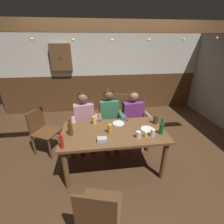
# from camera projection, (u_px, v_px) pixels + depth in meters

# --- Properties ---
(ground_plane) EXTENTS (7.13, 7.13, 0.00)m
(ground_plane) POSITION_uv_depth(u_px,v_px,m) (113.00, 161.00, 2.94)
(ground_plane) COLOR #4C331E
(back_wall_upper) EXTENTS (5.94, 0.12, 1.21)m
(back_wall_upper) POSITION_uv_depth(u_px,v_px,m) (101.00, 54.00, 4.50)
(back_wall_upper) COLOR silver
(back_wall_wainscot) EXTENTS (5.94, 0.12, 1.12)m
(back_wall_wainscot) POSITION_uv_depth(u_px,v_px,m) (102.00, 93.00, 4.98)
(back_wall_wainscot) COLOR brown
(back_wall_wainscot) RESTS_ON ground_plane
(ceiling_beam) EXTENTS (5.35, 0.14, 0.16)m
(ceiling_beam) POSITION_uv_depth(u_px,v_px,m) (112.00, 26.00, 2.10)
(ceiling_beam) COLOR brown
(dining_table) EXTENTS (1.66, 0.86, 0.74)m
(dining_table) POSITION_uv_depth(u_px,v_px,m) (114.00, 137.00, 2.56)
(dining_table) COLOR brown
(dining_table) RESTS_ON ground_plane
(person_0) EXTENTS (0.56, 0.56, 1.19)m
(person_0) POSITION_uv_depth(u_px,v_px,m) (85.00, 119.00, 3.09)
(person_0) COLOR #B78493
(person_0) RESTS_ON ground_plane
(person_1) EXTENTS (0.52, 0.54, 1.24)m
(person_1) POSITION_uv_depth(u_px,v_px,m) (109.00, 117.00, 3.13)
(person_1) COLOR #33724C
(person_1) RESTS_ON ground_plane
(person_2) EXTENTS (0.58, 0.55, 1.18)m
(person_2) POSITION_uv_depth(u_px,v_px,m) (134.00, 116.00, 3.21)
(person_2) COLOR #6B2D66
(person_2) RESTS_ON ground_plane
(chair_empty_near_right) EXTENTS (0.59, 0.59, 0.88)m
(chair_empty_near_right) POSITION_uv_depth(u_px,v_px,m) (43.00, 130.00, 3.06)
(chair_empty_near_right) COLOR brown
(chair_empty_near_right) RESTS_ON ground_plane
(chair_empty_near_left) EXTENTS (0.54, 0.54, 0.88)m
(chair_empty_near_left) POSITION_uv_depth(u_px,v_px,m) (99.00, 214.00, 1.57)
(chair_empty_near_left) COLOR brown
(chair_empty_near_left) RESTS_ON ground_plane
(chair_empty_far_end) EXTENTS (0.54, 0.54, 0.88)m
(chair_empty_far_end) POSITION_uv_depth(u_px,v_px,m) (120.00, 111.00, 3.88)
(chair_empty_far_end) COLOR brown
(chair_empty_far_end) RESTS_ON ground_plane
(table_candle) EXTENTS (0.04, 0.04, 0.08)m
(table_candle) POSITION_uv_depth(u_px,v_px,m) (146.00, 135.00, 2.35)
(table_candle) COLOR #F9E08C
(table_candle) RESTS_ON dining_table
(condiment_caddy) EXTENTS (0.14, 0.10, 0.05)m
(condiment_caddy) POSITION_uv_depth(u_px,v_px,m) (102.00, 139.00, 2.26)
(condiment_caddy) COLOR #B2B7BC
(condiment_caddy) RESTS_ON dining_table
(plate_0) EXTENTS (0.21, 0.21, 0.01)m
(plate_0) POSITION_uv_depth(u_px,v_px,m) (147.00, 129.00, 2.56)
(plate_0) COLOR white
(plate_0) RESTS_ON dining_table
(plate_1) EXTENTS (0.20, 0.20, 0.01)m
(plate_1) POSITION_uv_depth(u_px,v_px,m) (118.00, 123.00, 2.74)
(plate_1) COLOR white
(plate_1) RESTS_ON dining_table
(bottle_0) EXTENTS (0.07, 0.07, 0.27)m
(bottle_0) POSITION_uv_depth(u_px,v_px,m) (161.00, 128.00, 2.41)
(bottle_0) COLOR #195923
(bottle_0) RESTS_ON dining_table
(bottle_1) EXTENTS (0.05, 0.05, 0.26)m
(bottle_1) POSITION_uv_depth(u_px,v_px,m) (62.00, 141.00, 2.08)
(bottle_1) COLOR red
(bottle_1) RESTS_ON dining_table
(bottle_2) EXTENTS (0.07, 0.07, 0.26)m
(bottle_2) POSITION_uv_depth(u_px,v_px,m) (70.00, 129.00, 2.37)
(bottle_2) COLOR #593314
(bottle_2) RESTS_ON dining_table
(pint_glass_0) EXTENTS (0.07, 0.07, 0.12)m
(pint_glass_0) POSITION_uv_depth(u_px,v_px,m) (153.00, 133.00, 2.37)
(pint_glass_0) COLOR white
(pint_glass_0) RESTS_ON dining_table
(pint_glass_1) EXTENTS (0.07, 0.07, 0.10)m
(pint_glass_1) POSITION_uv_depth(u_px,v_px,m) (138.00, 135.00, 2.33)
(pint_glass_1) COLOR white
(pint_glass_1) RESTS_ON dining_table
(pint_glass_2) EXTENTS (0.08, 0.08, 0.15)m
(pint_glass_2) POSITION_uv_depth(u_px,v_px,m) (155.00, 120.00, 2.72)
(pint_glass_2) COLOR #4C2D19
(pint_glass_2) RESTS_ON dining_table
(pint_glass_3) EXTENTS (0.07, 0.07, 0.15)m
(pint_glass_3) POSITION_uv_depth(u_px,v_px,m) (94.00, 120.00, 2.71)
(pint_glass_3) COLOR #E5C64C
(pint_glass_3) RESTS_ON dining_table
(pint_glass_4) EXTENTS (0.07, 0.07, 0.15)m
(pint_glass_4) POSITION_uv_depth(u_px,v_px,m) (110.00, 129.00, 2.44)
(pint_glass_4) COLOR gold
(pint_glass_4) RESTS_ON dining_table
(wall_dart_cabinet) EXTENTS (0.56, 0.15, 0.70)m
(wall_dart_cabinet) POSITION_uv_depth(u_px,v_px,m) (61.00, 57.00, 4.28)
(wall_dart_cabinet) COLOR brown
(string_lights) EXTENTS (4.20, 0.04, 0.09)m
(string_lights) POSITION_uv_depth(u_px,v_px,m) (112.00, 38.00, 2.12)
(string_lights) COLOR #F9EAB2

